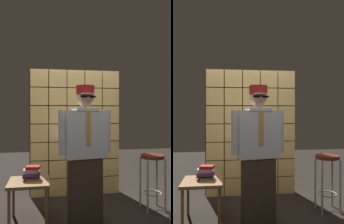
% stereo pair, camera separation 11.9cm
% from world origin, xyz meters
% --- Properties ---
extents(glass_block_wall, '(1.56, 0.10, 2.18)m').
position_xyz_m(glass_block_wall, '(0.00, 1.38, 1.07)').
color(glass_block_wall, '#F2C672').
rests_on(glass_block_wall, ground).
extents(standing_person, '(0.71, 0.34, 1.76)m').
position_xyz_m(standing_person, '(-0.02, 0.26, 0.92)').
color(standing_person, '#382D23').
rests_on(standing_person, ground).
extents(bar_stool, '(0.34, 0.34, 0.80)m').
position_xyz_m(bar_stool, '(1.03, 0.56, 0.59)').
color(bar_stool, '#592319').
rests_on(bar_stool, ground).
extents(side_table, '(0.52, 0.52, 0.53)m').
position_xyz_m(side_table, '(-0.73, 0.44, 0.46)').
color(side_table, brown).
rests_on(side_table, ground).
extents(book_stack, '(0.23, 0.19, 0.18)m').
position_xyz_m(book_stack, '(-0.70, 0.50, 0.62)').
color(book_stack, olive).
rests_on(book_stack, side_table).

